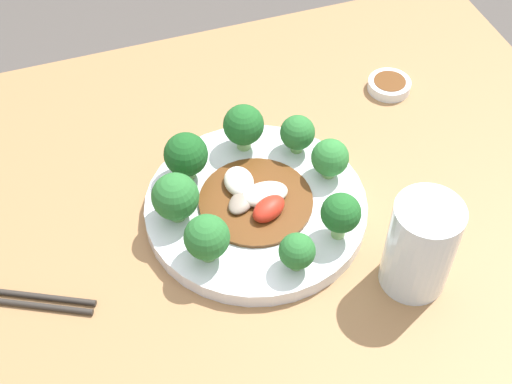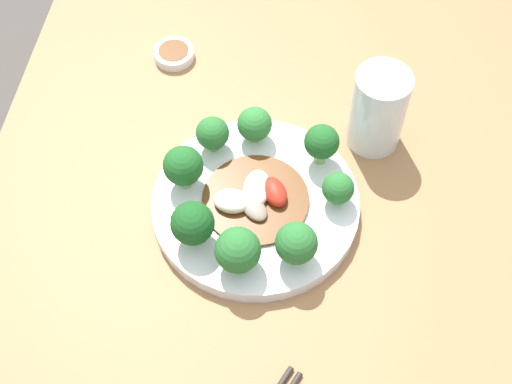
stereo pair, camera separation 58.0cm
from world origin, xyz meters
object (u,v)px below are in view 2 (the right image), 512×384
object	(u,v)px
broccoli_west	(255,124)
sauce_dish	(174,54)
plate	(256,205)
broccoli_north	(338,189)
broccoli_southeast	(192,224)
drinking_glass	(378,110)
broccoli_east	(238,250)
broccoli_southwest	(213,133)
stirfry_center	(254,197)
broccoli_northeast	(296,244)
broccoli_south	(183,166)
broccoli_northwest	(322,142)

from	to	relation	value
broccoli_west	sauce_dish	xyz separation A→B (m)	(-0.16, -0.14, -0.04)
plate	broccoli_north	world-z (taller)	broccoli_north
broccoli_southeast	drinking_glass	distance (m)	0.30
plate	sauce_dish	xyz separation A→B (m)	(-0.26, -0.16, -0.00)
broccoli_east	broccoli_west	bearing A→B (deg)	-178.81
broccoli_southwest	stirfry_center	world-z (taller)	broccoli_southwest
plate	broccoli_west	distance (m)	0.11
plate	drinking_glass	size ratio (longest dim) A/B	2.21
broccoli_northeast	broccoli_south	distance (m)	0.18
broccoli_northwest	broccoli_east	bearing A→B (deg)	-27.14
broccoli_north	sauce_dish	bearing A→B (deg)	-133.19
plate	broccoli_east	bearing A→B (deg)	-6.04
sauce_dish	broccoli_north	bearing A→B (deg)	46.81
broccoli_southeast	broccoli_northwest	xyz separation A→B (m)	(-0.14, 0.15, 0.00)
broccoli_southwest	broccoli_south	xyz separation A→B (m)	(0.06, -0.03, 0.01)
broccoli_southwest	stirfry_center	bearing A→B (deg)	39.66
broccoli_southeast	broccoli_south	distance (m)	0.09
plate	broccoli_west	xyz separation A→B (m)	(-0.10, -0.01, 0.04)
plate	broccoli_east	size ratio (longest dim) A/B	4.20
plate	broccoli_west	size ratio (longest dim) A/B	4.97
broccoli_north	stirfry_center	distance (m)	0.11
broccoli_northwest	stirfry_center	distance (m)	0.11
plate	broccoli_southwest	world-z (taller)	broccoli_southwest
stirfry_center	drinking_glass	world-z (taller)	drinking_glass
broccoli_southwest	drinking_glass	bearing A→B (deg)	105.26
broccoli_west	stirfry_center	distance (m)	0.11
broccoli_northeast	stirfry_center	xyz separation A→B (m)	(-0.08, -0.06, -0.03)
stirfry_center	broccoli_northeast	bearing A→B (deg)	38.04
broccoli_northeast	broccoli_southeast	xyz separation A→B (m)	(-0.01, -0.13, 0.00)
broccoli_south	broccoli_west	bearing A→B (deg)	136.24
broccoli_northeast	sauce_dish	size ratio (longest dim) A/B	1.01
broccoli_southwest	sauce_dish	bearing A→B (deg)	-153.33
broccoli_north	broccoli_southeast	world-z (taller)	broccoli_southeast
broccoli_northeast	sauce_dish	distance (m)	0.40
broccoli_southwest	stirfry_center	distance (m)	0.11
broccoli_southwest	drinking_glass	distance (m)	0.23
broccoli_northeast	broccoli_north	size ratio (longest dim) A/B	1.25
broccoli_north	sauce_dish	size ratio (longest dim) A/B	0.81
broccoli_south	drinking_glass	xyz separation A→B (m)	(-0.12, 0.25, 0.00)
broccoli_northwest	stirfry_center	world-z (taller)	broccoli_northwest
broccoli_southwest	drinking_glass	size ratio (longest dim) A/B	0.44
plate	broccoli_northwest	xyz separation A→B (m)	(-0.08, 0.08, 0.05)
broccoli_southwest	drinking_glass	xyz separation A→B (m)	(-0.06, 0.22, 0.01)
broccoli_northeast	broccoli_west	size ratio (longest dim) A/B	1.13
broccoli_southeast	broccoli_south	xyz separation A→B (m)	(-0.08, -0.03, 0.00)
broccoli_south	stirfry_center	distance (m)	0.10
broccoli_northeast	broccoli_northwest	bearing A→B (deg)	172.77
broccoli_northeast	broccoli_north	distance (m)	0.10
plate	broccoli_east	world-z (taller)	broccoli_east
broccoli_southeast	stirfry_center	world-z (taller)	broccoli_southeast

